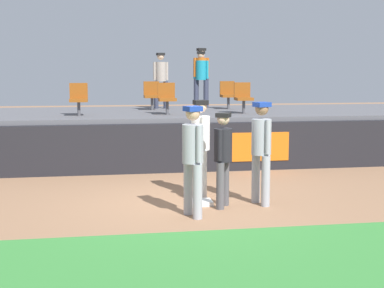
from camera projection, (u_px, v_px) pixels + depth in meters
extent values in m
plane|color=#936B4C|center=(191.00, 203.00, 10.34)|extent=(60.00, 60.00, 0.00)
cube|color=#388438|center=(231.00, 261.00, 7.22)|extent=(18.00, 2.80, 0.01)
cube|color=white|center=(201.00, 203.00, 10.24)|extent=(0.40, 0.40, 0.08)
cylinder|color=white|center=(198.00, 172.00, 11.01)|extent=(0.16, 0.16, 0.93)
cylinder|color=white|center=(203.00, 175.00, 10.68)|extent=(0.16, 0.16, 0.93)
cylinder|color=white|center=(201.00, 133.00, 10.74)|extent=(0.39, 0.39, 0.66)
sphere|color=beige|center=(201.00, 106.00, 10.67)|extent=(0.24, 0.24, 0.24)
cube|color=black|center=(201.00, 102.00, 10.66)|extent=(0.28, 0.28, 0.09)
cylinder|color=white|center=(198.00, 131.00, 10.94)|extent=(0.10, 0.10, 0.61)
cylinder|color=white|center=(204.00, 133.00, 10.53)|extent=(0.10, 0.10, 0.61)
ellipsoid|color=brown|center=(203.00, 144.00, 11.01)|extent=(0.14, 0.21, 0.28)
cylinder|color=#9EA3AD|center=(188.00, 188.00, 9.50)|extent=(0.16, 0.16, 0.92)
cylinder|color=#9EA3AD|center=(198.00, 192.00, 9.21)|extent=(0.16, 0.16, 0.92)
cylinder|color=#9EA3AD|center=(193.00, 144.00, 9.25)|extent=(0.45, 0.45, 0.65)
sphere|color=tan|center=(193.00, 113.00, 9.19)|extent=(0.24, 0.24, 0.24)
cube|color=#193899|center=(193.00, 109.00, 9.18)|extent=(0.32, 0.32, 0.08)
cylinder|color=#9EA3AD|center=(187.00, 141.00, 9.44)|extent=(0.09, 0.09, 0.61)
cylinder|color=#9EA3AD|center=(199.00, 144.00, 9.06)|extent=(0.09, 0.09, 0.61)
cylinder|color=#9EA3AD|center=(256.00, 178.00, 10.38)|extent=(0.16, 0.16, 0.93)
cylinder|color=#9EA3AD|center=(266.00, 181.00, 10.07)|extent=(0.16, 0.16, 0.93)
cylinder|color=#9EA3AD|center=(261.00, 137.00, 10.12)|extent=(0.44, 0.44, 0.66)
sphere|color=#8C6647|center=(262.00, 109.00, 10.05)|extent=(0.24, 0.24, 0.24)
cube|color=#193899|center=(262.00, 104.00, 10.04)|extent=(0.31, 0.31, 0.09)
cylinder|color=#9EA3AD|center=(255.00, 134.00, 10.31)|extent=(0.10, 0.10, 0.61)
cylinder|color=#9EA3AD|center=(268.00, 137.00, 9.92)|extent=(0.10, 0.10, 0.61)
cylinder|color=#4C4C51|center=(225.00, 183.00, 10.15)|extent=(0.14, 0.14, 0.84)
cylinder|color=#4C4C51|center=(220.00, 186.00, 9.86)|extent=(0.14, 0.14, 0.84)
cylinder|color=black|center=(223.00, 145.00, 9.91)|extent=(0.44, 0.44, 0.59)
sphere|color=beige|center=(223.00, 119.00, 9.85)|extent=(0.22, 0.22, 0.22)
cube|color=black|center=(223.00, 115.00, 9.84)|extent=(0.32, 0.32, 0.08)
cylinder|color=black|center=(226.00, 143.00, 10.09)|extent=(0.09, 0.09, 0.56)
cylinder|color=black|center=(220.00, 145.00, 9.72)|extent=(0.09, 0.09, 0.56)
cube|color=black|center=(169.00, 148.00, 13.43)|extent=(18.00, 0.24, 1.19)
cube|color=orange|center=(260.00, 147.00, 13.68)|extent=(1.50, 0.02, 0.71)
cube|color=#59595E|center=(158.00, 134.00, 15.94)|extent=(18.00, 4.80, 1.30)
cylinder|color=#4C4C51|center=(228.00, 102.00, 16.78)|extent=(0.08, 0.08, 0.40)
cube|color=#8C4714|center=(228.00, 96.00, 16.75)|extent=(0.45, 0.44, 0.08)
cube|color=#8C4714|center=(227.00, 88.00, 16.91)|extent=(0.45, 0.06, 0.40)
cylinder|color=#4C4C51|center=(79.00, 108.00, 14.30)|extent=(0.08, 0.08, 0.40)
cube|color=#8C4714|center=(79.00, 100.00, 14.27)|extent=(0.46, 0.44, 0.08)
cube|color=#8C4714|center=(79.00, 91.00, 14.43)|extent=(0.46, 0.06, 0.40)
cylinder|color=#4C4C51|center=(152.00, 103.00, 16.40)|extent=(0.08, 0.08, 0.40)
cube|color=#8C4714|center=(152.00, 96.00, 16.37)|extent=(0.46, 0.44, 0.08)
cube|color=#8C4714|center=(151.00, 88.00, 16.52)|extent=(0.46, 0.06, 0.40)
cylinder|color=#4C4C51|center=(244.00, 106.00, 15.02)|extent=(0.08, 0.08, 0.40)
cube|color=#8C4714|center=(244.00, 99.00, 14.99)|extent=(0.45, 0.44, 0.08)
cube|color=#8C4714|center=(242.00, 90.00, 15.15)|extent=(0.45, 0.06, 0.40)
cylinder|color=#4C4C51|center=(167.00, 107.00, 14.68)|extent=(0.08, 0.08, 0.40)
cube|color=#8C4714|center=(167.00, 100.00, 14.65)|extent=(0.46, 0.44, 0.08)
cube|color=#8C4714|center=(166.00, 90.00, 14.80)|extent=(0.46, 0.06, 0.40)
cylinder|color=#33384C|center=(166.00, 95.00, 17.07)|extent=(0.14, 0.14, 0.83)
cylinder|color=#33384C|center=(156.00, 95.00, 16.98)|extent=(0.14, 0.14, 0.83)
cylinder|color=#A5998C|center=(161.00, 72.00, 16.93)|extent=(0.36, 0.36, 0.59)
sphere|color=beige|center=(161.00, 56.00, 16.87)|extent=(0.22, 0.22, 0.22)
cube|color=black|center=(161.00, 54.00, 16.86)|extent=(0.26, 0.26, 0.08)
cylinder|color=#A5998C|center=(167.00, 71.00, 16.99)|extent=(0.09, 0.09, 0.55)
cylinder|color=#A5998C|center=(154.00, 71.00, 16.87)|extent=(0.09, 0.09, 0.55)
cylinder|color=#33384C|center=(206.00, 93.00, 17.80)|extent=(0.16, 0.16, 0.92)
cylinder|color=#33384C|center=(196.00, 93.00, 17.71)|extent=(0.16, 0.16, 0.92)
cylinder|color=#BF5919|center=(201.00, 68.00, 17.65)|extent=(0.40, 0.40, 0.65)
sphere|color=beige|center=(201.00, 52.00, 17.59)|extent=(0.24, 0.24, 0.24)
cube|color=black|center=(201.00, 49.00, 17.57)|extent=(0.28, 0.28, 0.08)
cylinder|color=#BF5919|center=(208.00, 67.00, 17.71)|extent=(0.09, 0.09, 0.60)
cylinder|color=#BF5919|center=(195.00, 67.00, 17.59)|extent=(0.09, 0.09, 0.60)
cylinder|color=#33384C|center=(206.00, 94.00, 17.65)|extent=(0.15, 0.15, 0.86)
cylinder|color=#33384C|center=(196.00, 94.00, 17.70)|extent=(0.15, 0.15, 0.86)
cylinder|color=teal|center=(201.00, 70.00, 17.58)|extent=(0.42, 0.42, 0.61)
sphere|color=beige|center=(201.00, 55.00, 17.52)|extent=(0.23, 0.23, 0.23)
cube|color=black|center=(201.00, 53.00, 17.51)|extent=(0.30, 0.30, 0.08)
cylinder|color=teal|center=(207.00, 70.00, 17.55)|extent=(0.09, 0.09, 0.57)
cylinder|color=teal|center=(195.00, 70.00, 17.61)|extent=(0.09, 0.09, 0.57)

